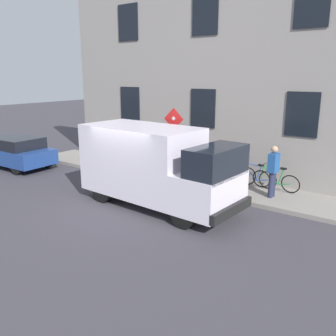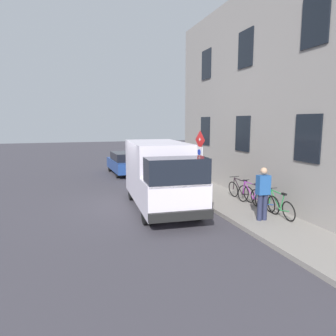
{
  "view_description": "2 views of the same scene",
  "coord_description": "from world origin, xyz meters",
  "px_view_note": "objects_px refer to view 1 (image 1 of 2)",
  "views": [
    {
      "loc": [
        -8.3,
        -7.47,
        4.09
      ],
      "look_at": [
        1.35,
        -0.39,
        0.99
      ],
      "focal_mm": 38.93,
      "sensor_mm": 36.0,
      "label": 1
    },
    {
      "loc": [
        -2.91,
        -11.94,
        3.31
      ],
      "look_at": [
        0.98,
        0.33,
        1.39
      ],
      "focal_mm": 33.8,
      "sensor_mm": 36.0,
      "label": 2
    }
  ],
  "objects_px": {
    "parked_hatchback": "(14,151)",
    "bicycle_purple": "(233,173)",
    "litter_bin": "(168,169)",
    "pedestrian": "(273,170)",
    "sign_post_stacked": "(174,136)",
    "bicycle_black": "(214,170)",
    "bicycle_blue": "(254,177)",
    "delivery_van": "(156,165)",
    "bicycle_green": "(275,180)"
  },
  "relations": [
    {
      "from": "delivery_van",
      "to": "bicycle_green",
      "type": "height_order",
      "value": "delivery_van"
    },
    {
      "from": "sign_post_stacked",
      "to": "litter_bin",
      "type": "relative_size",
      "value": 2.97
    },
    {
      "from": "bicycle_blue",
      "to": "sign_post_stacked",
      "type": "bearing_deg",
      "value": 28.83
    },
    {
      "from": "bicycle_blue",
      "to": "pedestrian",
      "type": "distance_m",
      "value": 1.33
    },
    {
      "from": "parked_hatchback",
      "to": "bicycle_purple",
      "type": "distance_m",
      "value": 9.82
    },
    {
      "from": "sign_post_stacked",
      "to": "pedestrian",
      "type": "xyz_separation_m",
      "value": [
        0.68,
        -3.49,
        -0.87
      ]
    },
    {
      "from": "bicycle_blue",
      "to": "bicycle_purple",
      "type": "relative_size",
      "value": 1.0
    },
    {
      "from": "pedestrian",
      "to": "litter_bin",
      "type": "height_order",
      "value": "pedestrian"
    },
    {
      "from": "parked_hatchback",
      "to": "bicycle_black",
      "type": "relative_size",
      "value": 2.37
    },
    {
      "from": "bicycle_black",
      "to": "bicycle_blue",
      "type": "bearing_deg",
      "value": 174.59
    },
    {
      "from": "pedestrian",
      "to": "litter_bin",
      "type": "bearing_deg",
      "value": -169.41
    },
    {
      "from": "bicycle_green",
      "to": "bicycle_blue",
      "type": "relative_size",
      "value": 1.0
    },
    {
      "from": "sign_post_stacked",
      "to": "litter_bin",
      "type": "height_order",
      "value": "sign_post_stacked"
    },
    {
      "from": "bicycle_purple",
      "to": "pedestrian",
      "type": "distance_m",
      "value": 1.99
    },
    {
      "from": "bicycle_purple",
      "to": "delivery_van",
      "type": "bearing_deg",
      "value": 65.31
    },
    {
      "from": "sign_post_stacked",
      "to": "pedestrian",
      "type": "height_order",
      "value": "sign_post_stacked"
    },
    {
      "from": "bicycle_green",
      "to": "bicycle_black",
      "type": "distance_m",
      "value": 2.42
    },
    {
      "from": "bicycle_green",
      "to": "litter_bin",
      "type": "relative_size",
      "value": 1.9
    },
    {
      "from": "delivery_van",
      "to": "pedestrian",
      "type": "height_order",
      "value": "delivery_van"
    },
    {
      "from": "bicycle_blue",
      "to": "pedestrian",
      "type": "xyz_separation_m",
      "value": [
        -0.73,
        -0.96,
        0.56
      ]
    },
    {
      "from": "delivery_van",
      "to": "pedestrian",
      "type": "bearing_deg",
      "value": 45.62
    },
    {
      "from": "bicycle_black",
      "to": "sign_post_stacked",
      "type": "bearing_deg",
      "value": 51.58
    },
    {
      "from": "parked_hatchback",
      "to": "bicycle_black",
      "type": "height_order",
      "value": "parked_hatchback"
    },
    {
      "from": "bicycle_purple",
      "to": "bicycle_black",
      "type": "height_order",
      "value": "same"
    },
    {
      "from": "parked_hatchback",
      "to": "litter_bin",
      "type": "xyz_separation_m",
      "value": [
        1.9,
        -7.19,
        -0.14
      ]
    },
    {
      "from": "parked_hatchback",
      "to": "litter_bin",
      "type": "relative_size",
      "value": 4.52
    },
    {
      "from": "bicycle_green",
      "to": "litter_bin",
      "type": "height_order",
      "value": "litter_bin"
    },
    {
      "from": "sign_post_stacked",
      "to": "litter_bin",
      "type": "distance_m",
      "value": 1.41
    },
    {
      "from": "bicycle_purple",
      "to": "bicycle_blue",
      "type": "bearing_deg",
      "value": 173.15
    },
    {
      "from": "delivery_van",
      "to": "litter_bin",
      "type": "distance_m",
      "value": 2.41
    },
    {
      "from": "bicycle_blue",
      "to": "bicycle_green",
      "type": "bearing_deg",
      "value": 179.63
    },
    {
      "from": "bicycle_blue",
      "to": "bicycle_black",
      "type": "bearing_deg",
      "value": -0.37
    },
    {
      "from": "bicycle_green",
      "to": "pedestrian",
      "type": "distance_m",
      "value": 0.93
    },
    {
      "from": "sign_post_stacked",
      "to": "pedestrian",
      "type": "bearing_deg",
      "value": -78.91
    },
    {
      "from": "pedestrian",
      "to": "litter_bin",
      "type": "relative_size",
      "value": 1.91
    },
    {
      "from": "bicycle_purple",
      "to": "parked_hatchback",
      "type": "bearing_deg",
      "value": 11.94
    },
    {
      "from": "bicycle_blue",
      "to": "pedestrian",
      "type": "relative_size",
      "value": 0.99
    },
    {
      "from": "parked_hatchback",
      "to": "pedestrian",
      "type": "height_order",
      "value": "pedestrian"
    },
    {
      "from": "litter_bin",
      "to": "pedestrian",
      "type": "bearing_deg",
      "value": -82.0
    },
    {
      "from": "delivery_van",
      "to": "litter_bin",
      "type": "xyz_separation_m",
      "value": [
        2.04,
        1.04,
        -0.74
      ]
    },
    {
      "from": "delivery_van",
      "to": "bicycle_purple",
      "type": "bearing_deg",
      "value": 75.36
    },
    {
      "from": "bicycle_blue",
      "to": "litter_bin",
      "type": "xyz_separation_m",
      "value": [
        -1.28,
        2.91,
        0.08
      ]
    },
    {
      "from": "bicycle_purple",
      "to": "litter_bin",
      "type": "bearing_deg",
      "value": 24.26
    },
    {
      "from": "bicycle_blue",
      "to": "bicycle_black",
      "type": "xyz_separation_m",
      "value": [
        -0.0,
        1.61,
        0.0
      ]
    },
    {
      "from": "parked_hatchback",
      "to": "bicycle_black",
      "type": "distance_m",
      "value": 9.07
    },
    {
      "from": "bicycle_green",
      "to": "bicycle_purple",
      "type": "height_order",
      "value": "same"
    },
    {
      "from": "delivery_van",
      "to": "bicycle_green",
      "type": "distance_m",
      "value": 4.34
    },
    {
      "from": "bicycle_green",
      "to": "delivery_van",
      "type": "bearing_deg",
      "value": 52.64
    },
    {
      "from": "bicycle_purple",
      "to": "litter_bin",
      "type": "height_order",
      "value": "litter_bin"
    },
    {
      "from": "sign_post_stacked",
      "to": "bicycle_black",
      "type": "xyz_separation_m",
      "value": [
        1.41,
        -0.92,
        -1.43
      ]
    }
  ]
}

